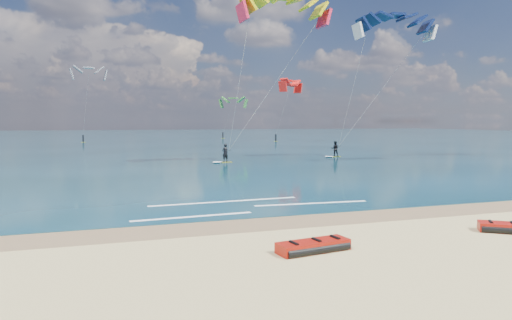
{
  "coord_description": "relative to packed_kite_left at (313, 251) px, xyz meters",
  "views": [
    {
      "loc": [
        -6.31,
        -13.9,
        4.07
      ],
      "look_at": [
        0.82,
        8.0,
        2.11
      ],
      "focal_mm": 32.0,
      "sensor_mm": 36.0,
      "label": 1
    }
  ],
  "objects": [
    {
      "name": "ground",
      "position": [
        0.27,
        41.15,
        0.0
      ],
      "size": [
        320.0,
        320.0,
        0.0
      ],
      "primitive_type": "plane",
      "color": "tan",
      "rests_on": "ground"
    },
    {
      "name": "wet_sand_strip",
      "position": [
        0.27,
        4.15,
        0.0
      ],
      "size": [
        320.0,
        2.4,
        0.01
      ],
      "primitive_type": "cube",
      "color": "brown",
      "rests_on": "ground"
    },
    {
      "name": "sea",
      "position": [
        0.27,
        105.15,
        0.02
      ],
      "size": [
        320.0,
        200.0,
        0.04
      ],
      "primitive_type": "cube",
      "color": "#092B33",
      "rests_on": "ground"
    },
    {
      "name": "packed_kite_left",
      "position": [
        0.0,
        0.0,
        0.0
      ],
      "size": [
        2.7,
        1.45,
        0.4
      ],
      "primitive_type": null,
      "rotation": [
        0.0,
        0.0,
        0.14
      ],
      "color": "#A61408",
      "rests_on": "ground"
    },
    {
      "name": "packed_kite_mid",
      "position": [
        7.9,
        0.01,
        0.0
      ],
      "size": [
        2.48,
        2.21,
        0.4
      ],
      "primitive_type": null,
      "rotation": [
        0.0,
        0.0,
        -0.62
      ],
      "color": "#B3160C",
      "rests_on": "ground"
    },
    {
      "name": "kitesurfer_main",
      "position": [
        7.35,
        28.34,
        8.87
      ],
      "size": [
        12.03,
        5.63,
        17.04
      ],
      "rotation": [
        0.0,
        0.0,
        0.19
      ],
      "color": "yellow",
      "rests_on": "sea"
    },
    {
      "name": "kitesurfer_far",
      "position": [
        20.86,
        31.17,
        8.72
      ],
      "size": [
        12.11,
        6.45,
        16.9
      ],
      "rotation": [
        0.0,
        0.0,
        0.04
      ],
      "color": "#ADD31F",
      "rests_on": "sea"
    },
    {
      "name": "shoreline_foam",
      "position": [
        0.09,
        7.83,
        0.05
      ],
      "size": [
        11.6,
        3.62,
        0.01
      ],
      "color": "white",
      "rests_on": "ground"
    },
    {
      "name": "distant_kites",
      "position": [
        -9.7,
        77.88,
        6.08
      ],
      "size": [
        77.67,
        36.56,
        14.44
      ],
      "color": "red",
      "rests_on": "ground"
    }
  ]
}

